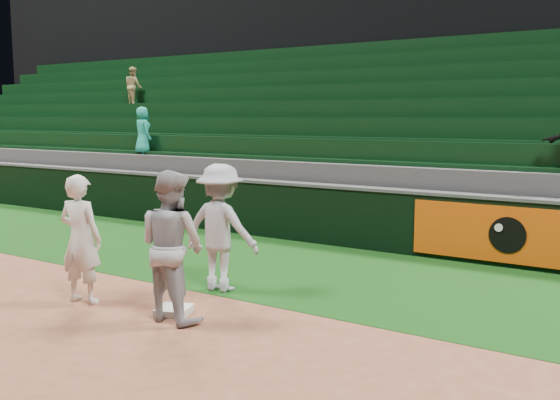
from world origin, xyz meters
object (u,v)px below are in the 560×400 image
Objects in this scene: baserunner at (172,246)px; base_coach at (221,228)px; first_base at (174,310)px; first_baseman at (81,239)px.

base_coach is (-0.33, 1.43, -0.01)m from baserunner.
baserunner is at bearing -48.67° from first_base.
first_base is 1.57m from base_coach.
baserunner reaches higher than first_baseman.
base_coach is at bearing -140.43° from first_baseman.
first_base is at bearing -44.24° from baserunner.
first_baseman is 0.94× the size of baserunner.
first_base is 0.23× the size of first_baseman.
baserunner is (1.62, 0.14, 0.06)m from first_baseman.
baserunner reaches higher than first_base.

